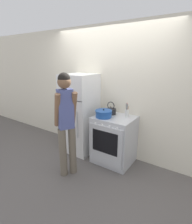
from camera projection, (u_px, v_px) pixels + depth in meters
ground_plane at (108, 150)px, 3.83m from camera, size 14.00×14.00×0.00m
wall_back at (110, 92)px, 3.49m from camera, size 10.00×0.06×2.55m
refrigerator at (80, 114)px, 3.63m from camera, size 0.63×0.64×1.64m
stove_range at (113, 140)px, 3.28m from camera, size 0.72×0.64×0.90m
dutch_oven_pot at (104, 114)px, 3.14m from camera, size 0.34×0.30×0.15m
tea_kettle at (111, 110)px, 3.33m from camera, size 0.25×0.20×0.24m
utensil_jar at (127, 113)px, 3.15m from camera, size 0.07×0.07×0.26m
person at (66, 120)px, 2.77m from camera, size 0.39×0.43×1.72m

